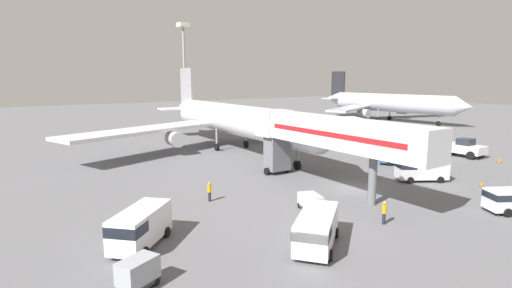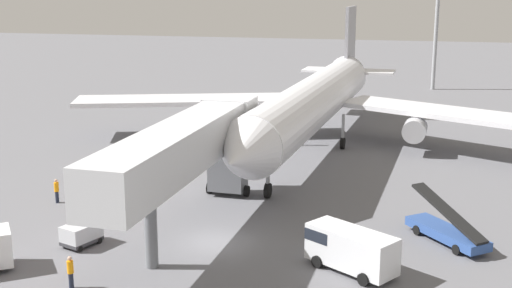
% 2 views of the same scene
% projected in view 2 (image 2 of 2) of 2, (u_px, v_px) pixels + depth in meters
% --- Properties ---
extents(ground_plane, '(300.00, 300.00, 0.00)m').
position_uv_depth(ground_plane, '(215.00, 242.00, 40.23)').
color(ground_plane, slate).
extents(airplane_at_gate, '(49.42, 46.87, 12.48)m').
position_uv_depth(airplane_at_gate, '(316.00, 100.00, 62.00)').
color(airplane_at_gate, silver).
rests_on(airplane_at_gate, ground).
extents(jet_bridge, '(3.92, 21.21, 7.08)m').
position_uv_depth(jet_bridge, '(190.00, 147.00, 41.17)').
color(jet_bridge, silver).
rests_on(jet_bridge, ground).
extents(belt_loader_truck, '(4.96, 5.47, 2.90)m').
position_uv_depth(belt_loader_truck, '(447.00, 230.00, 40.08)').
color(belt_loader_truck, '#2D4C8E').
rests_on(belt_loader_truck, ground).
extents(service_van_mid_left, '(5.27, 4.30, 2.30)m').
position_uv_depth(service_van_mid_left, '(349.00, 248.00, 36.01)').
color(service_van_mid_left, silver).
rests_on(service_van_mid_left, ground).
extents(baggage_cart_outer_left, '(2.09, 2.53, 1.31)m').
position_uv_depth(baggage_cart_outer_left, '(81.00, 233.00, 39.61)').
color(baggage_cart_outer_left, '#38383D').
rests_on(baggage_cart_outer_left, ground).
extents(ground_crew_worker_foreground, '(0.46, 0.46, 1.73)m').
position_uv_depth(ground_crew_worker_foreground, '(71.00, 271.00, 33.97)').
color(ground_crew_worker_foreground, '#1E2333').
rests_on(ground_crew_worker_foreground, ground).
extents(ground_crew_worker_midground, '(0.38, 0.38, 1.74)m').
position_uv_depth(ground_crew_worker_midground, '(57.00, 190.00, 47.26)').
color(ground_crew_worker_midground, '#1E2333').
rests_on(ground_crew_worker_midground, ground).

